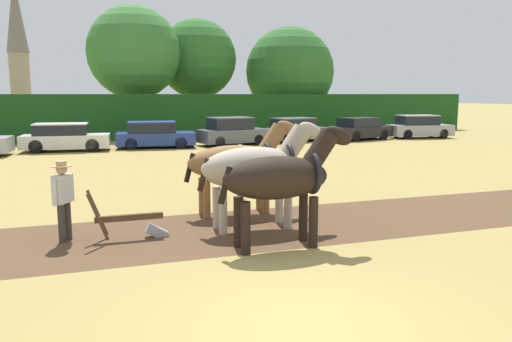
{
  "coord_description": "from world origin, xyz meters",
  "views": [
    {
      "loc": [
        -2.93,
        -5.53,
        2.92
      ],
      "look_at": [
        1.55,
        5.34,
        1.1
      ],
      "focal_mm": 35.0,
      "sensor_mm": 36.0,
      "label": 1
    }
  ],
  "objects_px": {
    "farmer_beside_team": "(240,168)",
    "parked_car_far_right": "(360,129)",
    "parked_car_end_right": "(419,127)",
    "church_spire": "(18,43)",
    "parked_car_right": "(295,130)",
    "parked_car_center_left": "(65,138)",
    "draft_horse_trail_left": "(239,162)",
    "plow": "(136,223)",
    "tree_center": "(197,59)",
    "tree_center_right": "(290,72)",
    "parked_car_center": "(155,135)",
    "parked_car_center_right": "(232,132)",
    "tree_center_left": "(134,53)",
    "draft_horse_lead_right": "(257,167)",
    "draft_horse_lead_left": "(282,178)",
    "farmer_at_plow": "(63,195)"
  },
  "relations": [
    {
      "from": "tree_center",
      "to": "draft_horse_lead_right",
      "type": "distance_m",
      "value": 28.49
    },
    {
      "from": "parked_car_center",
      "to": "parked_car_center_right",
      "type": "xyz_separation_m",
      "value": [
        4.42,
        -0.21,
        0.07
      ]
    },
    {
      "from": "tree_center",
      "to": "parked_car_center_right",
      "type": "xyz_separation_m",
      "value": [
        -0.89,
        -10.23,
        -4.78
      ]
    },
    {
      "from": "draft_horse_trail_left",
      "to": "plow",
      "type": "height_order",
      "value": "draft_horse_trail_left"
    },
    {
      "from": "farmer_at_plow",
      "to": "parked_car_center_right",
      "type": "distance_m",
      "value": 19.19
    },
    {
      "from": "draft_horse_lead_left",
      "to": "draft_horse_lead_right",
      "type": "distance_m",
      "value": 1.45
    },
    {
      "from": "tree_center",
      "to": "tree_center_right",
      "type": "xyz_separation_m",
      "value": [
        7.23,
        -1.15,
        -0.88
      ]
    },
    {
      "from": "parked_car_end_right",
      "to": "church_spire",
      "type": "bearing_deg",
      "value": 129.2
    },
    {
      "from": "church_spire",
      "to": "parked_car_right",
      "type": "distance_m",
      "value": 52.69
    },
    {
      "from": "farmer_at_plow",
      "to": "parked_car_far_right",
      "type": "bearing_deg",
      "value": 77.13
    },
    {
      "from": "draft_horse_trail_left",
      "to": "farmer_beside_team",
      "type": "relative_size",
      "value": 1.95
    },
    {
      "from": "parked_car_end_right",
      "to": "tree_center_right",
      "type": "bearing_deg",
      "value": 129.38
    },
    {
      "from": "tree_center_left",
      "to": "draft_horse_lead_right",
      "type": "bearing_deg",
      "value": -93.42
    },
    {
      "from": "tree_center_left",
      "to": "draft_horse_lead_left",
      "type": "bearing_deg",
      "value": -93.44
    },
    {
      "from": "parked_car_center_right",
      "to": "parked_car_far_right",
      "type": "relative_size",
      "value": 0.98
    },
    {
      "from": "farmer_beside_team",
      "to": "parked_car_center_right",
      "type": "distance_m",
      "value": 14.9
    },
    {
      "from": "tree_center",
      "to": "tree_center_right",
      "type": "distance_m",
      "value": 7.37
    },
    {
      "from": "parked_car_right",
      "to": "parked_car_center_left",
      "type": "bearing_deg",
      "value": 171.89
    },
    {
      "from": "church_spire",
      "to": "parked_car_center_left",
      "type": "height_order",
      "value": "church_spire"
    },
    {
      "from": "church_spire",
      "to": "parked_car_far_right",
      "type": "distance_m",
      "value": 54.84
    },
    {
      "from": "draft_horse_trail_left",
      "to": "tree_center",
      "type": "bearing_deg",
      "value": 80.17
    },
    {
      "from": "draft_horse_lead_right",
      "to": "parked_car_center_left",
      "type": "distance_m",
      "value": 17.92
    },
    {
      "from": "tree_center",
      "to": "church_spire",
      "type": "height_order",
      "value": "church_spire"
    },
    {
      "from": "farmer_beside_team",
      "to": "parked_car_far_right",
      "type": "bearing_deg",
      "value": 56.76
    },
    {
      "from": "parked_car_far_right",
      "to": "draft_horse_trail_left",
      "type": "bearing_deg",
      "value": -141.69
    },
    {
      "from": "farmer_beside_team",
      "to": "parked_car_end_right",
      "type": "height_order",
      "value": "same"
    },
    {
      "from": "plow",
      "to": "parked_car_center",
      "type": "distance_m",
      "value": 17.65
    },
    {
      "from": "farmer_beside_team",
      "to": "parked_car_end_right",
      "type": "relative_size",
      "value": 0.35
    },
    {
      "from": "tree_center_right",
      "to": "parked_car_right",
      "type": "bearing_deg",
      "value": -113.89
    },
    {
      "from": "tree_center_left",
      "to": "draft_horse_trail_left",
      "type": "bearing_deg",
      "value": -93.37
    },
    {
      "from": "tree_center_left",
      "to": "tree_center_right",
      "type": "bearing_deg",
      "value": 1.32
    },
    {
      "from": "draft_horse_lead_left",
      "to": "farmer_beside_team",
      "type": "height_order",
      "value": "draft_horse_lead_left"
    },
    {
      "from": "plow",
      "to": "parked_car_right",
      "type": "height_order",
      "value": "parked_car_right"
    },
    {
      "from": "draft_horse_trail_left",
      "to": "parked_car_center",
      "type": "xyz_separation_m",
      "value": [
        1.06,
        15.97,
        -0.59
      ]
    },
    {
      "from": "tree_center_left",
      "to": "draft_horse_lead_left",
      "type": "height_order",
      "value": "tree_center_left"
    },
    {
      "from": "draft_horse_trail_left",
      "to": "farmer_at_plow",
      "type": "distance_m",
      "value": 4.16
    },
    {
      "from": "farmer_beside_team",
      "to": "parked_car_far_right",
      "type": "xyz_separation_m",
      "value": [
        13.54,
        14.1,
        -0.18
      ]
    },
    {
      "from": "farmer_at_plow",
      "to": "parked_car_far_right",
      "type": "height_order",
      "value": "farmer_at_plow"
    },
    {
      "from": "tree_center_right",
      "to": "parked_car_right",
      "type": "relative_size",
      "value": 1.88
    },
    {
      "from": "draft_horse_trail_left",
      "to": "plow",
      "type": "bearing_deg",
      "value": -151.03
    },
    {
      "from": "draft_horse_lead_left",
      "to": "draft_horse_trail_left",
      "type": "height_order",
      "value": "draft_horse_lead_left"
    },
    {
      "from": "tree_center_right",
      "to": "parked_car_center",
      "type": "bearing_deg",
      "value": -144.73
    },
    {
      "from": "farmer_at_plow",
      "to": "parked_car_center_left",
      "type": "height_order",
      "value": "farmer_at_plow"
    },
    {
      "from": "tree_center_left",
      "to": "farmer_at_plow",
      "type": "xyz_separation_m",
      "value": [
        -5.49,
        -25.46,
        -4.81
      ]
    },
    {
      "from": "farmer_beside_team",
      "to": "parked_car_center_left",
      "type": "xyz_separation_m",
      "value": [
        -4.22,
        14.46,
        -0.17
      ]
    },
    {
      "from": "parked_car_right",
      "to": "parked_car_center",
      "type": "bearing_deg",
      "value": 173.42
    },
    {
      "from": "draft_horse_lead_right",
      "to": "parked_car_end_right",
      "type": "bearing_deg",
      "value": 45.93
    },
    {
      "from": "tree_center",
      "to": "parked_car_center_right",
      "type": "relative_size",
      "value": 2.07
    },
    {
      "from": "farmer_at_plow",
      "to": "draft_horse_trail_left",
      "type": "bearing_deg",
      "value": 47.25
    },
    {
      "from": "tree_center_right",
      "to": "parked_car_far_right",
      "type": "xyz_separation_m",
      "value": [
        0.62,
        -9.08,
        -3.97
      ]
    }
  ]
}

